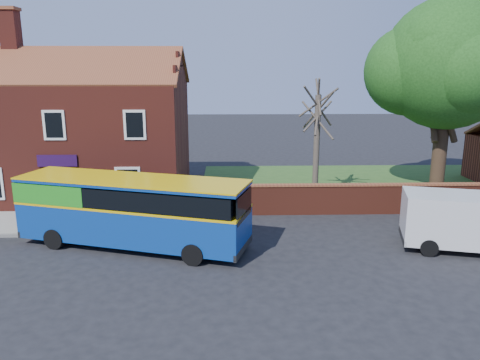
{
  "coord_description": "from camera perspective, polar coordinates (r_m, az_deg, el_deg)",
  "views": [
    {
      "loc": [
        1.65,
        -16.04,
        7.41
      ],
      "look_at": [
        2.21,
        5.0,
        2.32
      ],
      "focal_mm": 35.0,
      "sensor_mm": 36.0,
      "label": 1
    }
  ],
  "objects": [
    {
      "name": "ground",
      "position": [
        17.75,
        -6.86,
        -11.2
      ],
      "size": [
        120.0,
        120.0,
        0.0
      ],
      "primitive_type": "plane",
      "color": "black",
      "rests_on": "ground"
    },
    {
      "name": "pavement",
      "position": [
        24.57,
        -22.15,
        -4.86
      ],
      "size": [
        18.0,
        3.5,
        0.12
      ],
      "primitive_type": "cube",
      "color": "gray",
      "rests_on": "ground"
    },
    {
      "name": "kerb",
      "position": [
        23.03,
        -23.65,
        -6.19
      ],
      "size": [
        18.0,
        0.15,
        0.14
      ],
      "primitive_type": "cube",
      "color": "slate",
      "rests_on": "ground"
    },
    {
      "name": "grass_strip",
      "position": [
        32.04,
        19.26,
        -0.52
      ],
      "size": [
        26.0,
        12.0,
        0.04
      ],
      "primitive_type": "cube",
      "color": "#426B28",
      "rests_on": "ground"
    },
    {
      "name": "shop_building",
      "position": [
        29.14,
        -18.9,
        4.97
      ],
      "size": [
        12.3,
        8.13,
        10.5
      ],
      "color": "maroon",
      "rests_on": "ground"
    },
    {
      "name": "boundary_wall",
      "position": [
        26.52,
        23.88,
        -2.01
      ],
      "size": [
        22.0,
        0.38,
        1.6
      ],
      "color": "maroon",
      "rests_on": "ground"
    },
    {
      "name": "bus",
      "position": [
        20.16,
        -13.74,
        -3.32
      ],
      "size": [
        10.01,
        5.22,
        2.96
      ],
      "rotation": [
        0.0,
        0.0,
        -0.3
      ],
      "color": "navy",
      "rests_on": "ground"
    },
    {
      "name": "van_near",
      "position": [
        21.41,
        26.47,
        -4.41
      ],
      "size": [
        5.73,
        3.41,
        2.36
      ],
      "rotation": [
        0.0,
        0.0,
        -0.25
      ],
      "color": "silver",
      "rests_on": "ground"
    },
    {
      "name": "large_tree",
      "position": [
        29.39,
        24.02,
        12.37
      ],
      "size": [
        9.23,
        7.3,
        11.26
      ],
      "color": "black",
      "rests_on": "ground"
    },
    {
      "name": "bare_tree",
      "position": [
        26.62,
        9.33,
        4.58
      ],
      "size": [
        2.43,
        2.9,
        6.49
      ],
      "color": "#4C4238",
      "rests_on": "ground"
    }
  ]
}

